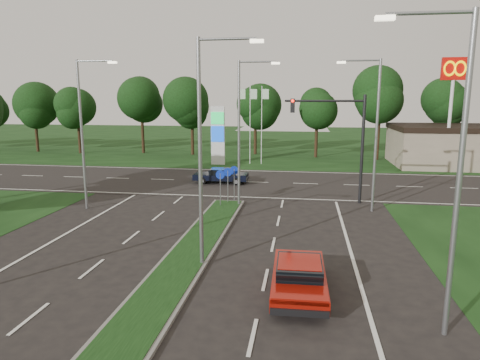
# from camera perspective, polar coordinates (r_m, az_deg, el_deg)

# --- Properties ---
(ground) EXTENTS (160.00, 160.00, 0.00)m
(ground) POSITION_cam_1_polar(r_m,az_deg,el_deg) (13.09, -15.36, -20.60)
(ground) COLOR black
(ground) RESTS_ON ground
(verge_far) EXTENTS (160.00, 50.00, 0.02)m
(verge_far) POSITION_cam_1_polar(r_m,az_deg,el_deg) (65.67, 4.35, 4.87)
(verge_far) COLOR black
(verge_far) RESTS_ON ground
(cross_road) EXTENTS (160.00, 12.00, 0.02)m
(cross_road) POSITION_cam_1_polar(r_m,az_deg,el_deg) (35.13, 0.55, -0.27)
(cross_road) COLOR black
(cross_road) RESTS_ON ground
(median_kerb) EXTENTS (2.00, 26.00, 0.12)m
(median_kerb) POSITION_cam_1_polar(r_m,az_deg,el_deg) (16.36, -9.58, -13.45)
(median_kerb) COLOR slate
(median_kerb) RESTS_ON ground
(commercial_building) EXTENTS (16.00, 9.00, 4.00)m
(commercial_building) POSITION_cam_1_polar(r_m,az_deg,el_deg) (49.47, 28.94, 3.95)
(commercial_building) COLOR gray
(commercial_building) RESTS_ON ground
(streetlight_median_near) EXTENTS (2.53, 0.22, 9.00)m
(streetlight_median_near) POSITION_cam_1_polar(r_m,az_deg,el_deg) (16.67, -4.70, 5.04)
(streetlight_median_near) COLOR gray
(streetlight_median_near) RESTS_ON ground
(streetlight_median_far) EXTENTS (2.53, 0.22, 9.00)m
(streetlight_median_far) POSITION_cam_1_polar(r_m,az_deg,el_deg) (26.47, 0.29, 7.19)
(streetlight_median_far) COLOR gray
(streetlight_median_far) RESTS_ON ground
(streetlight_left_far) EXTENTS (2.53, 0.22, 9.00)m
(streetlight_left_far) POSITION_cam_1_polar(r_m,az_deg,el_deg) (27.53, -20.03, 6.69)
(streetlight_left_far) COLOR gray
(streetlight_left_far) RESTS_ON ground
(streetlight_right_far) EXTENTS (2.53, 0.22, 9.00)m
(streetlight_right_far) POSITION_cam_1_polar(r_m,az_deg,el_deg) (26.50, 17.34, 6.71)
(streetlight_right_far) COLOR gray
(streetlight_right_far) RESTS_ON ground
(streetlight_right_near) EXTENTS (2.53, 0.22, 9.00)m
(streetlight_right_near) POSITION_cam_1_polar(r_m,az_deg,el_deg) (12.89, 26.54, 2.25)
(streetlight_right_near) COLOR gray
(streetlight_right_near) RESTS_ON ground
(traffic_signal) EXTENTS (5.10, 0.42, 7.00)m
(traffic_signal) POSITION_cam_1_polar(r_m,az_deg,el_deg) (28.32, 13.46, 6.27)
(traffic_signal) COLOR black
(traffic_signal) RESTS_ON ground
(median_signs) EXTENTS (1.16, 1.76, 2.38)m
(median_signs) POSITION_cam_1_polar(r_m,az_deg,el_deg) (27.44, -1.67, 0.23)
(median_signs) COLOR gray
(median_signs) RESTS_ON ground
(gas_pylon) EXTENTS (5.80, 1.26, 8.00)m
(gas_pylon) POSITION_cam_1_polar(r_m,az_deg,el_deg) (44.18, -2.68, 6.18)
(gas_pylon) COLOR silver
(gas_pylon) RESTS_ON ground
(mcdonalds_sign) EXTENTS (2.20, 0.47, 10.40)m
(mcdonalds_sign) POSITION_cam_1_polar(r_m,az_deg,el_deg) (44.15, 26.51, 11.30)
(mcdonalds_sign) COLOR silver
(mcdonalds_sign) RESTS_ON ground
(treeline_far) EXTENTS (6.00, 6.00, 9.90)m
(treeline_far) POSITION_cam_1_polar(r_m,az_deg,el_deg) (50.30, 3.27, 10.88)
(treeline_far) COLOR black
(treeline_far) RESTS_ON ground
(red_sedan) EXTENTS (1.94, 4.48, 1.22)m
(red_sedan) POSITION_cam_1_polar(r_m,az_deg,el_deg) (15.43, 7.88, -12.53)
(red_sedan) COLOR #961108
(red_sedan) RESTS_ON ground
(navy_sedan) EXTENTS (4.31, 1.82, 1.18)m
(navy_sedan) POSITION_cam_1_polar(r_m,az_deg,el_deg) (34.60, -2.52, 0.62)
(navy_sedan) COLOR black
(navy_sedan) RESTS_ON ground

